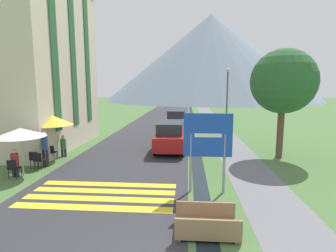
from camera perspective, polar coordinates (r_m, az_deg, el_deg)
ground_plane at (r=24.87m, az=2.73°, el=-0.71°), size 160.00×160.00×0.00m
road at (r=34.92m, az=-0.92°, el=1.93°), size 6.40×60.00×0.01m
footpath at (r=34.90m, az=9.11°, el=1.82°), size 2.20×60.00×0.01m
drainage_channel at (r=34.78m, az=5.17°, el=1.87°), size 0.60×60.00×0.00m
crosswalk_marking at (r=10.29m, az=-14.35°, el=-14.29°), size 5.44×2.54×0.01m
mountain_distant at (r=84.52m, az=9.24°, el=14.43°), size 63.90×63.90×25.98m
hotel_building at (r=19.53m, az=-27.73°, el=14.84°), size 5.99×9.12×12.00m
road_sign at (r=9.75m, az=8.65°, el=-3.45°), size 1.79×0.11×3.00m
footbridge at (r=7.69m, az=8.37°, el=-20.50°), size 1.70×1.10×0.65m
parked_car_near at (r=16.43m, az=0.54°, el=-2.20°), size 1.88×4.45×1.82m
parked_car_far at (r=24.69m, az=1.83°, el=1.36°), size 1.95×4.24×1.82m
cafe_chair_far_left at (r=16.59m, az=-23.02°, el=-4.18°), size 0.40×0.40×0.85m
cafe_chair_near_right at (r=14.10m, az=-26.37°, el=-6.52°), size 0.40×0.40×0.85m
cafe_chair_nearest at (r=13.26m, az=-30.64°, el=-7.74°), size 0.40×0.40×0.85m
cafe_chair_near_left at (r=14.41m, az=-27.05°, el=-6.26°), size 0.40×0.40×0.85m
cafe_chair_middle at (r=15.51m, az=-24.03°, el=-5.07°), size 0.40×0.40×0.85m
cafe_umbrella_front_white at (r=13.17m, az=-29.50°, el=-1.24°), size 2.13×2.13×2.17m
cafe_umbrella_middle_yellow at (r=15.59m, az=-24.03°, el=1.18°), size 2.26×2.26×2.44m
person_seated_near at (r=13.44m, az=-30.37°, el=-6.69°), size 0.32×0.32×1.27m
person_standing_terrace at (r=14.39m, az=-25.24°, el=-4.09°), size 0.32×0.32×1.76m
person_seated_far at (r=16.12m, az=-21.82°, el=-3.83°), size 0.32×0.32×1.24m
streetlamp at (r=20.65m, az=12.73°, el=6.10°), size 0.28×0.28×5.39m
tree_by_path at (r=15.76m, az=23.82°, el=8.81°), size 3.52×3.52×6.02m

